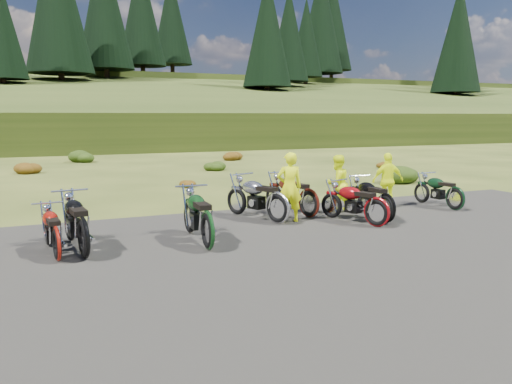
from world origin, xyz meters
name	(u,v)px	position (x,y,z in m)	size (l,w,h in m)	color
ground	(311,240)	(0.00, 0.00, 0.00)	(300.00, 300.00, 0.00)	#313F15
gravel_pad	(362,264)	(0.00, -2.00, 0.00)	(20.00, 12.00, 0.04)	black
hill_slope	(95,140)	(0.00, 50.00, 0.00)	(300.00, 46.00, 3.00)	#2F3F15
hill_plateau	(69,128)	(0.00, 110.00, 0.00)	(300.00, 90.00, 9.17)	#2F3F15
conifer_23	(104,4)	(3.00, 62.00, 17.47)	(7.48, 7.48, 19.00)	black
conifer_24	(141,11)	(9.00, 68.00, 18.16)	(7.04, 7.04, 18.00)	black
conifer_25	(171,18)	(15.00, 74.00, 18.66)	(6.60, 6.60, 17.00)	black
conifer_26	(267,29)	(21.00, 49.00, 13.37)	(6.16, 6.16, 16.00)	black
conifer_27	(289,34)	(27.00, 55.00, 14.06)	(5.72, 5.72, 15.00)	black
conifer_28	(306,38)	(33.00, 61.00, 14.76)	(5.28, 5.28, 14.00)	black
conifer_29	(321,19)	(39.00, 67.00, 18.97)	(7.92, 7.92, 20.00)	black
conifer_30	(332,23)	(45.00, 73.00, 19.66)	(7.48, 7.48, 19.00)	black
conifer_31	(458,36)	(51.00, 48.00, 14.18)	(7.04, 7.04, 18.00)	black
conifer_32	(459,40)	(57.00, 54.00, 14.87)	(6.60, 6.60, 17.00)	black
conifer_33	(459,42)	(63.00, 60.00, 15.56)	(6.16, 6.16, 16.00)	black
conifer_34	(459,45)	(69.00, 66.00, 16.26)	(5.72, 5.72, 15.00)	black
conifer_35	(459,47)	(75.00, 72.00, 16.95)	(5.28, 5.28, 14.00)	black
conifer_36	(460,36)	(81.00, 78.00, 20.16)	(7.92, 7.92, 20.00)	black
shrub_2	(27,166)	(-6.20, 16.60, 0.38)	(1.30, 1.30, 0.77)	#652D0C
shrub_3	(83,155)	(-3.30, 21.90, 0.46)	(1.56, 1.56, 0.92)	#1C360D
shrub_4	(186,182)	(-0.40, 9.20, 0.23)	(0.77, 0.77, 0.45)	#652D0C
shrub_5	(214,165)	(2.50, 14.50, 0.31)	(1.03, 1.03, 0.61)	#1C360D
shrub_6	(232,154)	(5.40, 19.80, 0.38)	(1.30, 1.30, 0.77)	#652D0C
shrub_7	(402,171)	(8.30, 7.10, 0.46)	(1.56, 1.56, 0.92)	#1C360D
shrub_8	(380,163)	(11.20, 12.40, 0.23)	(0.77, 0.77, 0.45)	#652D0C
motorcycle_0	(85,260)	(-4.81, 0.32, 0.00)	(2.32, 0.77, 1.21)	black
motorcycle_1	(58,263)	(-5.29, 0.33, 0.00)	(1.91, 0.64, 1.00)	maroon
motorcycle_2	(208,251)	(-2.42, -0.01, 0.00)	(2.32, 0.77, 1.21)	#0E3312
motorcycle_3	(277,225)	(-0.01, 1.71, 0.00)	(2.33, 0.78, 1.22)	#9A9A9E
motorcycle_4	(309,218)	(1.12, 2.10, 0.00)	(2.24, 0.75, 1.17)	#43110B
motorcycle_5	(385,224)	(2.61, 0.73, 0.00)	(2.17, 0.72, 1.14)	black
motorcycle_6	(376,228)	(2.10, 0.42, 0.00)	(2.11, 0.70, 1.10)	maroon
motorcycle_7	(454,211)	(5.55, 1.34, 0.00)	(1.97, 0.66, 1.03)	black
person_middle	(289,188)	(0.38, 1.83, 0.91)	(0.66, 0.43, 1.81)	#E3F50C
person_right_a	(337,184)	(2.25, 2.52, 0.82)	(0.80, 0.62, 1.64)	#E3F50C
person_right_b	(388,182)	(3.97, 2.44, 0.83)	(0.97, 0.40, 1.65)	#E3F50C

